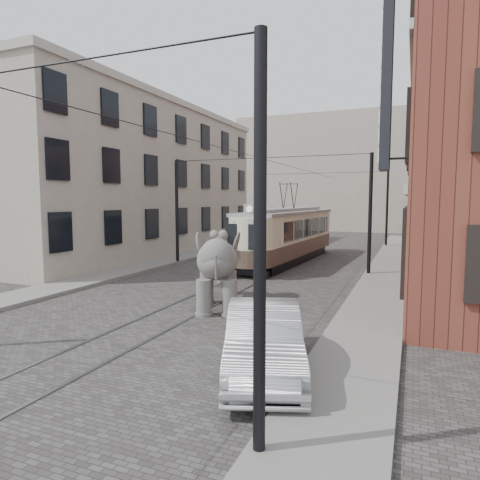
% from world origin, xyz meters
% --- Properties ---
extents(ground, '(120.00, 120.00, 0.00)m').
position_xyz_m(ground, '(0.00, 0.00, 0.00)').
color(ground, '#494644').
extents(tram_rails, '(1.54, 80.00, 0.02)m').
position_xyz_m(tram_rails, '(0.00, 0.00, 0.01)').
color(tram_rails, slate).
rests_on(tram_rails, ground).
extents(sidewalk_right, '(2.00, 60.00, 0.15)m').
position_xyz_m(sidewalk_right, '(6.00, 0.00, 0.07)').
color(sidewalk_right, slate).
rests_on(sidewalk_right, ground).
extents(sidewalk_left, '(2.00, 60.00, 0.15)m').
position_xyz_m(sidewalk_left, '(-6.50, 0.00, 0.07)').
color(sidewalk_left, slate).
rests_on(sidewalk_left, ground).
extents(stucco_building, '(7.00, 24.00, 10.00)m').
position_xyz_m(stucco_building, '(-11.00, 10.00, 5.00)').
color(stucco_building, '#9E9582').
rests_on(stucco_building, ground).
extents(distant_block, '(28.00, 10.00, 14.00)m').
position_xyz_m(distant_block, '(0.00, 40.00, 7.00)').
color(distant_block, '#9E9582').
rests_on(distant_block, ground).
extents(catenary, '(11.00, 30.20, 6.00)m').
position_xyz_m(catenary, '(-0.20, 5.00, 3.00)').
color(catenary, black).
rests_on(catenary, ground).
extents(tram, '(3.10, 12.03, 4.73)m').
position_xyz_m(tram, '(0.20, 9.23, 2.36)').
color(tram, beige).
rests_on(tram, ground).
extents(elephant, '(3.87, 4.87, 2.63)m').
position_xyz_m(elephant, '(1.02, -2.54, 1.31)').
color(elephant, slate).
rests_on(elephant, ground).
extents(parked_car, '(2.97, 4.70, 1.46)m').
position_xyz_m(parked_car, '(4.24, -7.02, 0.73)').
color(parked_car, '#A09FA4').
rests_on(parked_car, ground).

